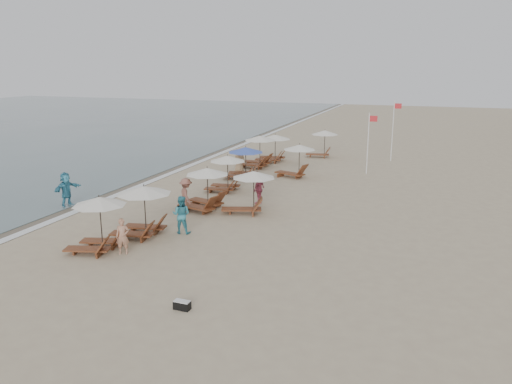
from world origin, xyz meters
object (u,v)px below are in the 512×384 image
(lounger_station_0, at_px, (97,224))
(lounger_station_1, at_px, (141,210))
(lounger_station_6, at_px, (272,148))
(beachgoer_mid_b, at_px, (186,195))
(lounger_station_4, at_px, (243,162))
(beachgoer_far_a, at_px, (259,189))
(duffel_bag, at_px, (182,305))
(flag_pole_near, at_px, (369,140))
(inland_station_0, at_px, (248,189))
(waterline_walker, at_px, (66,189))
(lounger_station_3, at_px, (225,172))
(inland_station_1, at_px, (295,158))
(beachgoer_mid_a, at_px, (181,215))
(lounger_station_5, at_px, (256,152))
(beachgoer_near, at_px, (123,236))
(inland_station_2, at_px, (322,141))
(lounger_station_2, at_px, (203,190))
(beachgoer_far_b, at_px, (239,160))

(lounger_station_0, bearing_deg, lounger_station_1, 73.18)
(lounger_station_6, distance_m, beachgoer_mid_b, 15.01)
(lounger_station_4, bearing_deg, beachgoer_far_a, -60.76)
(duffel_bag, relative_size, flag_pole_near, 0.12)
(inland_station_0, relative_size, waterline_walker, 1.49)
(lounger_station_3, xyz_separation_m, inland_station_1, (2.93, 5.25, 0.14))
(inland_station_0, height_order, beachgoer_mid_a, inland_station_0)
(lounger_station_3, bearing_deg, duffel_bag, -71.86)
(lounger_station_5, relative_size, duffel_bag, 5.15)
(beachgoer_near, height_order, beachgoer_mid_a, beachgoer_mid_a)
(lounger_station_6, height_order, flag_pole_near, flag_pole_near)
(lounger_station_1, relative_size, inland_station_1, 0.94)
(inland_station_2, distance_m, flag_pole_near, 7.12)
(lounger_station_6, bearing_deg, beachgoer_mid_b, -89.38)
(lounger_station_1, xyz_separation_m, beachgoer_mid_b, (0.14, 4.04, -0.31))
(lounger_station_6, bearing_deg, beachgoer_near, -88.67)
(lounger_station_1, height_order, beachgoer_far_a, lounger_station_1)
(lounger_station_3, relative_size, inland_station_2, 0.91)
(lounger_station_2, relative_size, waterline_walker, 1.45)
(lounger_station_5, height_order, inland_station_2, lounger_station_5)
(beachgoer_far_b, bearing_deg, lounger_station_4, -96.99)
(lounger_station_4, bearing_deg, lounger_station_2, -84.06)
(inland_station_1, bearing_deg, lounger_station_1, -102.54)
(inland_station_2, bearing_deg, lounger_station_3, -102.56)
(inland_station_1, height_order, beachgoer_far_a, inland_station_1)
(lounger_station_0, distance_m, lounger_station_2, 7.22)
(inland_station_0, relative_size, beachgoer_mid_b, 1.53)
(lounger_station_6, xyz_separation_m, inland_station_2, (3.23, 3.29, 0.27))
(lounger_station_5, bearing_deg, inland_station_0, -72.26)
(beachgoer_near, distance_m, duffel_bag, 5.77)
(waterline_walker, height_order, flag_pole_near, flag_pole_near)
(duffel_bag, bearing_deg, lounger_station_4, 105.49)
(flag_pole_near, bearing_deg, waterline_walker, -135.59)
(lounger_station_3, distance_m, lounger_station_6, 10.11)
(lounger_station_0, height_order, beachgoer_mid_a, lounger_station_0)
(lounger_station_1, distance_m, flag_pole_near, 18.60)
(lounger_station_1, xyz_separation_m, lounger_station_4, (-0.07, 12.67, -0.13))
(lounger_station_2, height_order, inland_station_2, lounger_station_2)
(inland_station_0, distance_m, waterline_walker, 10.01)
(lounger_station_5, distance_m, inland_station_2, 6.86)
(duffel_bag, bearing_deg, waterline_walker, 143.31)
(lounger_station_5, xyz_separation_m, flag_pole_near, (8.16, 0.34, 1.27))
(lounger_station_1, distance_m, lounger_station_5, 16.56)
(lounger_station_5, distance_m, beachgoer_mid_a, 15.70)
(lounger_station_1, height_order, inland_station_1, lounger_station_1)
(lounger_station_2, bearing_deg, inland_station_2, 81.98)
(lounger_station_4, relative_size, duffel_bag, 5.10)
(inland_station_1, bearing_deg, beachgoer_far_a, -90.12)
(lounger_station_5, relative_size, beachgoer_mid_a, 1.57)
(beachgoer_near, xyz_separation_m, beachgoer_far_b, (-1.42, 16.44, 0.14))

